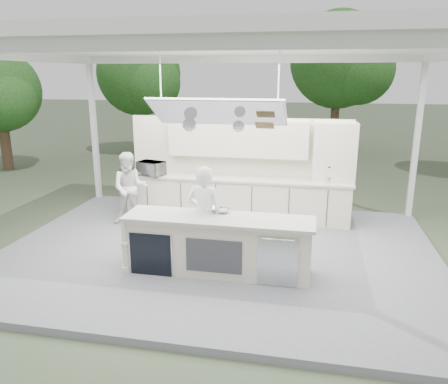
% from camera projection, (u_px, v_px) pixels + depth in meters
% --- Properties ---
extents(ground, '(90.00, 90.00, 0.00)m').
position_uv_depth(ground, '(218.00, 255.00, 8.22)').
color(ground, '#404A33').
rests_on(ground, ground).
extents(stage_deck, '(8.00, 6.00, 0.12)m').
position_uv_depth(stage_deck, '(218.00, 252.00, 8.21)').
color(stage_deck, slate).
rests_on(stage_deck, ground).
extents(tent, '(8.20, 6.20, 3.86)m').
position_uv_depth(tent, '(218.00, 49.00, 7.23)').
color(tent, white).
rests_on(tent, ground).
extents(demo_island, '(3.10, 0.79, 0.95)m').
position_uv_depth(demo_island, '(217.00, 245.00, 7.17)').
color(demo_island, beige).
rests_on(demo_island, stage_deck).
extents(back_counter, '(5.08, 0.72, 0.95)m').
position_uv_depth(back_counter, '(236.00, 198.00, 9.86)').
color(back_counter, beige).
rests_on(back_counter, stage_deck).
extents(back_wall_unit, '(5.05, 0.48, 2.25)m').
position_uv_depth(back_wall_unit, '(258.00, 154.00, 9.72)').
color(back_wall_unit, beige).
rests_on(back_wall_unit, stage_deck).
extents(tree_cluster, '(19.55, 9.40, 5.85)m').
position_uv_depth(tree_cluster, '(268.00, 74.00, 16.62)').
color(tree_cluster, brown).
rests_on(tree_cluster, ground).
extents(head_chef, '(0.69, 0.51, 1.75)m').
position_uv_depth(head_chef, '(205.00, 217.00, 7.32)').
color(head_chef, white).
rests_on(head_chef, stage_deck).
extents(sous_chef, '(0.92, 0.82, 1.58)m').
position_uv_depth(sous_chef, '(130.00, 188.00, 9.47)').
color(sous_chef, silver).
rests_on(sous_chef, stage_deck).
extents(toaster_oven, '(0.67, 0.54, 0.32)m').
position_uv_depth(toaster_oven, '(151.00, 168.00, 9.89)').
color(toaster_oven, '#B7BABE').
rests_on(toaster_oven, back_counter).
extents(bowl_large, '(0.35, 0.35, 0.07)m').
position_uv_depth(bowl_large, '(207.00, 209.00, 7.33)').
color(bowl_large, silver).
rests_on(bowl_large, demo_island).
extents(bowl_small, '(0.31, 0.31, 0.08)m').
position_uv_depth(bowl_small, '(222.00, 210.00, 7.28)').
color(bowl_small, '#B7BABF').
rests_on(bowl_small, demo_island).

